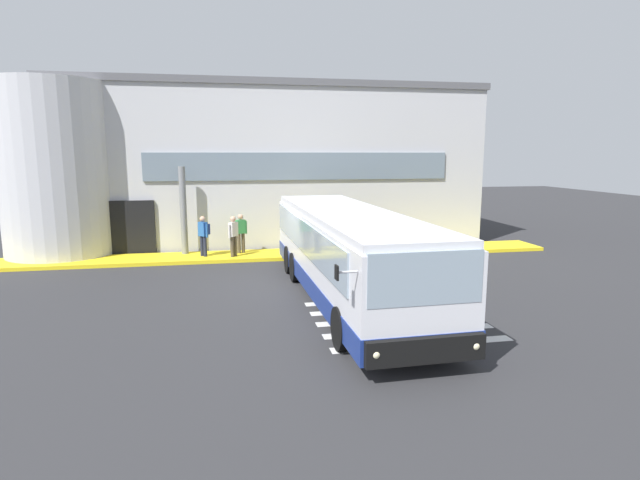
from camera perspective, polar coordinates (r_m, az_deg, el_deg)
ground_plane at (r=17.32m, az=-2.28°, el=-4.97°), size 80.00×90.00×0.02m
bay_paint_stripes at (r=13.87m, az=8.66°, el=-8.80°), size 4.40×3.96×0.01m
terminal_building at (r=28.23m, az=-7.25°, el=8.42°), size 21.33×13.80×7.57m
boarding_curb at (r=21.94m, az=-4.14°, el=-1.62°), size 23.53×2.00×0.15m
entry_support_column at (r=22.17m, az=-15.06°, el=3.20°), size 0.28×0.28×3.68m
bus_main_foreground at (r=15.25m, az=3.12°, el=-1.82°), size 3.02×11.64×2.70m
passenger_near_column at (r=21.55m, az=-12.90°, el=0.76°), size 0.50×0.52×1.68m
passenger_by_doorway at (r=21.23m, az=-9.68°, el=0.64°), size 0.42×0.47×1.68m
passenger_at_curb_edge at (r=21.93m, az=-8.87°, el=0.95°), size 0.54×0.36×1.68m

